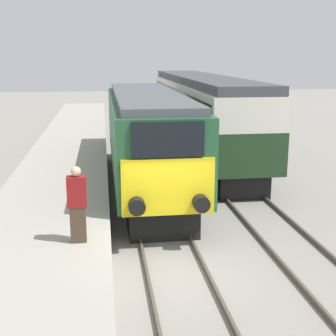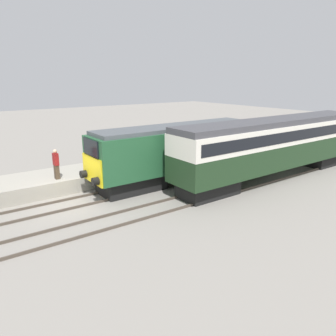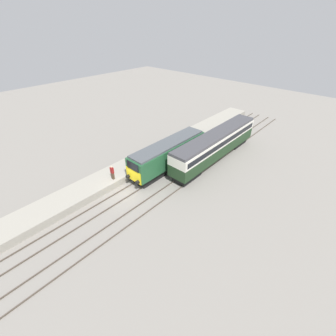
# 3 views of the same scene
# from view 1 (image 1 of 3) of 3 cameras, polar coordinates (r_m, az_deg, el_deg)

# --- Properties ---
(ground_plane) EXTENTS (120.00, 120.00, 0.00)m
(ground_plane) POSITION_cam_1_polar(r_m,az_deg,el_deg) (11.68, 0.99, -12.62)
(ground_plane) COLOR gray
(platform_left) EXTENTS (3.50, 50.00, 0.90)m
(platform_left) POSITION_cam_1_polar(r_m,az_deg,el_deg) (19.02, -12.66, -1.09)
(platform_left) COLOR #9E998C
(platform_left) RESTS_ON ground_plane
(rails_near_track) EXTENTS (1.51, 60.00, 0.14)m
(rails_near_track) POSITION_cam_1_polar(r_m,az_deg,el_deg) (16.25, -1.72, -4.67)
(rails_near_track) COLOR #4C4238
(rails_near_track) RESTS_ON ground_plane
(rails_far_track) EXTENTS (1.50, 60.00, 0.14)m
(rails_far_track) POSITION_cam_1_polar(r_m,az_deg,el_deg) (16.93, 9.82, -4.11)
(rails_far_track) COLOR #4C4238
(rails_far_track) RESTS_ON ground_plane
(locomotive) EXTENTS (2.70, 12.43, 3.80)m
(locomotive) POSITION_cam_1_polar(r_m,az_deg,el_deg) (18.09, -2.59, 3.82)
(locomotive) COLOR black
(locomotive) RESTS_ON ground_plane
(passenger_carriage) EXTENTS (2.75, 16.95, 4.14)m
(passenger_carriage) POSITION_cam_1_polar(r_m,az_deg,el_deg) (24.46, 4.08, 7.29)
(passenger_carriage) COLOR black
(passenger_carriage) RESTS_ON ground_plane
(person_on_platform) EXTENTS (0.44, 0.26, 1.81)m
(person_on_platform) POSITION_cam_1_polar(r_m,az_deg,el_deg) (10.99, -10.99, -4.39)
(person_on_platform) COLOR #473828
(person_on_platform) RESTS_ON platform_left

